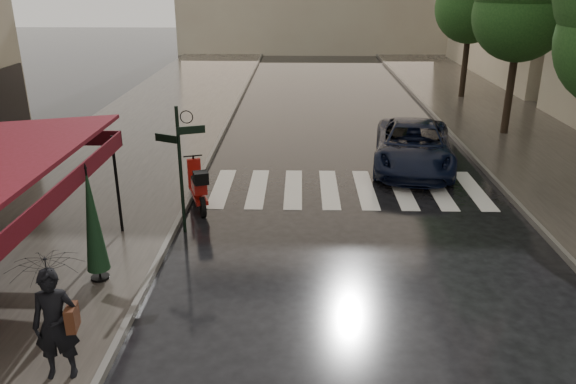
{
  "coord_description": "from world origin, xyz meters",
  "views": [
    {
      "loc": [
        1.59,
        -9.34,
        5.83
      ],
      "look_at": [
        1.33,
        2.11,
        1.4
      ],
      "focal_mm": 35.0,
      "sensor_mm": 36.0,
      "label": 1
    }
  ],
  "objects_px": {
    "parked_car": "(413,146)",
    "pedestrian_with_umbrella": "(48,278)",
    "scooter": "(198,187)",
    "parasol_back": "(92,220)"
  },
  "relations": [
    {
      "from": "scooter",
      "to": "parked_car",
      "type": "distance_m",
      "value": 7.27
    },
    {
      "from": "pedestrian_with_umbrella",
      "to": "parasol_back",
      "type": "height_order",
      "value": "pedestrian_with_umbrella"
    },
    {
      "from": "parked_car",
      "to": "parasol_back",
      "type": "height_order",
      "value": "parasol_back"
    },
    {
      "from": "pedestrian_with_umbrella",
      "to": "parked_car",
      "type": "relative_size",
      "value": 0.48
    },
    {
      "from": "pedestrian_with_umbrella",
      "to": "parasol_back",
      "type": "distance_m",
      "value": 2.96
    },
    {
      "from": "parked_car",
      "to": "pedestrian_with_umbrella",
      "type": "bearing_deg",
      "value": -115.69
    },
    {
      "from": "scooter",
      "to": "parasol_back",
      "type": "distance_m",
      "value": 4.29
    },
    {
      "from": "parked_car",
      "to": "scooter",
      "type": "bearing_deg",
      "value": -141.73
    },
    {
      "from": "pedestrian_with_umbrella",
      "to": "parked_car",
      "type": "xyz_separation_m",
      "value": [
        7.22,
        10.48,
        -1.07
      ]
    },
    {
      "from": "scooter",
      "to": "parasol_back",
      "type": "height_order",
      "value": "parasol_back"
    }
  ]
}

